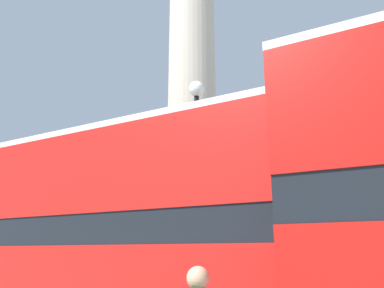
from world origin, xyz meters
TOP-DOWN VIEW (x-y plane):
  - monument_column at (0.00, 0.00)m, footprint 5.11×5.11m
  - bus_b at (1.60, -6.44)m, footprint 10.15×3.17m
  - street_lamp at (2.42, -3.60)m, footprint 0.48×0.48m

SIDE VIEW (x-z plane):
  - bus_b at x=1.60m, z-range 0.23..4.55m
  - street_lamp at x=2.42m, z-range 0.71..7.55m
  - monument_column at x=0.00m, z-range -3.06..19.93m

